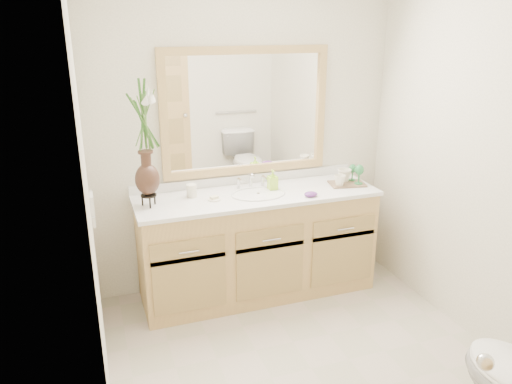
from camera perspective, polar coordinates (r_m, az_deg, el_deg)
name	(u,v)px	position (r m, az deg, el deg)	size (l,w,h in m)	color
floor	(311,368)	(3.33, 6.34, -19.41)	(2.60, 2.60, 0.00)	beige
wall_back	(245,137)	(3.92, -1.23, 6.25)	(2.40, 0.02, 2.40)	white
wall_front	(502,309)	(1.79, 26.33, -11.86)	(2.40, 0.02, 2.40)	white
wall_left	(90,213)	(2.49, -18.44, -2.30)	(0.02, 2.60, 2.40)	white
wall_right	(493,167)	(3.45, 25.45, 2.62)	(0.02, 2.60, 2.40)	white
vanity	(257,245)	(3.92, 0.15, -6.12)	(1.80, 0.55, 0.80)	tan
counter	(257,195)	(3.76, 0.16, -0.38)	(1.84, 0.57, 0.03)	white
sink	(258,201)	(3.76, 0.25, -1.03)	(0.38, 0.34, 0.23)	white
mirror	(246,112)	(3.86, -1.15, 9.15)	(1.32, 0.04, 0.97)	white
switch_plate	(92,204)	(3.28, -18.23, -1.27)	(0.02, 0.12, 0.12)	white
door	(413,379)	(1.73, 17.47, -19.74)	(0.80, 0.03, 2.00)	tan
flower_vase	(144,128)	(3.43, -12.72, 7.19)	(0.20, 0.20, 0.82)	black
tumbler	(192,191)	(3.70, -7.38, 0.14)	(0.07, 0.07, 0.10)	#ECE7CD
soap_dish	(214,199)	(3.63, -4.79, -0.79)	(0.09, 0.09, 0.03)	#ECE7CD
soap_bottle	(273,181)	(3.84, 1.91, 1.31)	(0.06, 0.06, 0.14)	#AFED37
purple_dish	(311,194)	(3.71, 6.28, -0.24)	(0.10, 0.08, 0.04)	#60297D
tray	(347,184)	(4.02, 10.36, 0.92)	(0.27, 0.18, 0.01)	brown
mug_left	(340,180)	(3.94, 9.55, 1.37)	(0.09, 0.08, 0.09)	#ECE7CD
mug_right	(344,175)	(4.04, 10.07, 1.94)	(0.11, 0.10, 0.11)	#ECE7CD
goblet_front	(359,171)	(3.99, 11.72, 2.37)	(0.07, 0.07, 0.16)	#2A7E41
goblet_back	(353,169)	(4.08, 10.99, 2.55)	(0.06, 0.06, 0.13)	#2A7E41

